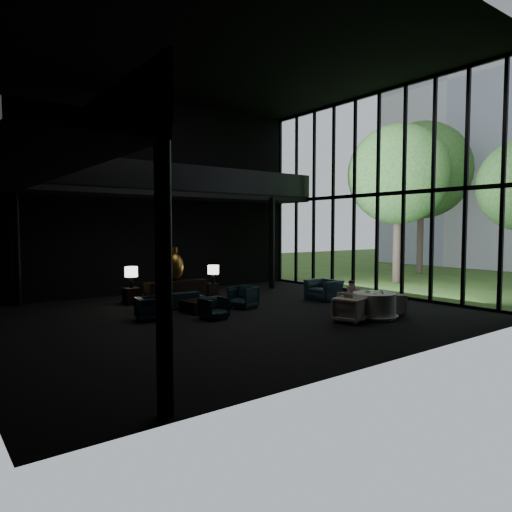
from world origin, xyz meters
TOP-DOWN VIEW (x-y plane):
  - floor at (0.00, 0.00)m, footprint 14.00×12.00m
  - ceiling at (0.00, 0.00)m, footprint 14.00×12.00m
  - wall_back at (0.00, 6.00)m, footprint 14.00×0.04m
  - wall_front at (0.00, -6.00)m, footprint 14.00×0.04m
  - curtain_wall at (6.95, 0.00)m, footprint 0.20×12.00m
  - mezzanine_left at (-6.00, 0.00)m, footprint 2.00×12.00m
  - mezzanine_back at (1.00, 5.00)m, footprint 12.00×2.00m
  - railing_left at (-5.00, 0.00)m, footprint 0.06×12.00m
  - railing_back at (1.00, 4.00)m, footprint 12.00×0.06m
  - column_sw at (-5.00, -5.70)m, footprint 0.24×0.24m
  - column_nw at (-5.00, 5.70)m, footprint 0.24×0.24m
  - column_ne at (4.80, 4.00)m, footprint 0.24×0.24m
  - tree_near at (11.00, 2.00)m, footprint 4.80×4.80m
  - tree_far at (16.00, 4.00)m, footprint 5.60×5.60m
  - console at (-0.15, 3.45)m, footprint 2.32×0.53m
  - bronze_urn at (-0.15, 3.57)m, footprint 0.66×0.66m
  - side_table_left at (-1.75, 3.73)m, footprint 0.53×0.53m
  - table_lamp_left at (-1.75, 3.74)m, footprint 0.44×0.44m
  - side_table_right at (1.45, 3.68)m, footprint 0.46×0.46m
  - table_lamp_right at (1.45, 3.47)m, footprint 0.43×0.43m
  - sofa at (-0.94, 2.03)m, footprint 1.84×0.70m
  - lounge_armchair_west at (-2.39, 0.74)m, footprint 0.78×0.82m
  - lounge_armchair_east at (0.92, 0.72)m, footprint 0.99×1.02m
  - lounge_armchair_south at (-0.82, -0.25)m, footprint 0.67×0.64m
  - window_armchair at (4.33, 0.33)m, footprint 0.90×1.29m
  - coffee_table at (-0.66, 0.99)m, footprint 0.96×0.96m
  - dining_table at (3.11, -2.95)m, footprint 1.43×1.43m
  - dining_chair_north at (3.12, -2.14)m, footprint 0.94×0.90m
  - dining_chair_east at (3.92, -2.94)m, footprint 0.82×0.84m
  - dining_chair_west at (2.04, -2.95)m, footprint 0.96×0.99m
  - child at (3.12, -2.06)m, footprint 0.28×0.28m
  - plate_a at (2.97, -3.02)m, footprint 0.24×0.24m
  - plate_b at (3.32, -2.72)m, footprint 0.29×0.29m
  - saucer at (3.30, -3.02)m, footprint 0.17×0.17m
  - coffee_cup at (3.38, -3.01)m, footprint 0.09×0.09m
  - cereal_bowl at (3.01, -2.78)m, footprint 0.15×0.15m
  - cream_pot at (3.13, -3.24)m, footprint 0.07×0.07m

SIDE VIEW (x-z plane):
  - floor at x=0.00m, z-range -0.01..0.01m
  - coffee_table at x=-0.66m, z-range 0.00..0.38m
  - side_table_right at x=1.45m, z-range 0.00..0.51m
  - side_table_left at x=-1.75m, z-range 0.00..0.58m
  - lounge_armchair_south at x=-0.82m, z-range 0.00..0.65m
  - dining_table at x=3.11m, z-range -0.05..0.70m
  - dining_chair_east at x=3.92m, z-range 0.00..0.68m
  - sofa at x=-0.94m, z-range 0.00..0.70m
  - lounge_armchair_west at x=-2.39m, z-range 0.00..0.73m
  - console at x=-0.15m, z-range 0.00..0.74m
  - dining_chair_north at x=3.12m, z-range 0.00..0.81m
  - dining_chair_west at x=2.04m, z-range 0.00..0.82m
  - lounge_armchair_east at x=0.92m, z-range 0.00..0.84m
  - window_armchair at x=4.33m, z-range 0.00..1.08m
  - child at x=3.12m, z-range 0.45..1.05m
  - saucer at x=3.30m, z-range 0.75..0.76m
  - plate_a at x=2.97m, z-range 0.75..0.76m
  - plate_b at x=3.32m, z-range 0.75..0.77m
  - cream_pot at x=3.13m, z-range 0.75..0.82m
  - cereal_bowl at x=3.01m, z-range 0.75..0.83m
  - coffee_cup at x=3.38m, z-range 0.76..0.82m
  - table_lamp_right at x=1.45m, z-range 0.66..1.38m
  - table_lamp_left at x=-1.75m, z-range 0.74..1.48m
  - bronze_urn at x=-0.15m, z-range 0.65..1.87m
  - column_sw at x=-5.00m, z-range 0.00..4.00m
  - column_nw at x=-5.00m, z-range 0.00..4.00m
  - column_ne at x=4.80m, z-range 0.00..4.00m
  - wall_back at x=0.00m, z-range 0.00..8.00m
  - wall_front at x=0.00m, z-range 0.00..8.00m
  - curtain_wall at x=6.95m, z-range 0.00..8.00m
  - mezzanine_left at x=-6.00m, z-range 3.88..4.12m
  - mezzanine_back at x=1.00m, z-range 3.88..4.12m
  - railing_left at x=-5.00m, z-range 4.10..5.10m
  - railing_back at x=1.00m, z-range 4.10..5.10m
  - tree_near at x=11.00m, z-range 1.41..9.06m
  - tree_far at x=16.00m, z-range 1.59..10.39m
  - ceiling at x=0.00m, z-range 7.99..8.01m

